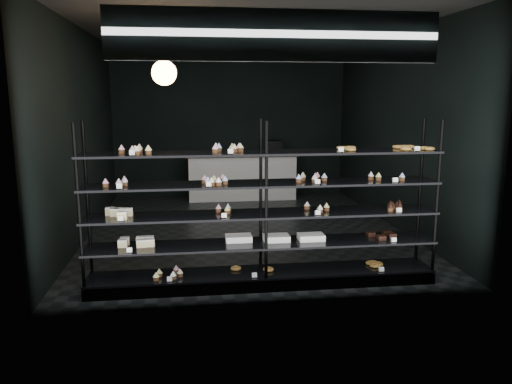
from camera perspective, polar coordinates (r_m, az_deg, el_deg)
room at (r=7.98m, az=-1.29°, el=6.86°), size 5.01×6.01×3.20m
display_shelf at (r=5.73m, az=0.61°, el=-4.67°), size 4.00×0.50×1.91m
signage at (r=5.09m, az=2.35°, el=17.45°), size 3.30×0.05×0.50m
pendant_lamp at (r=6.46m, az=-10.46°, el=13.26°), size 0.31×0.31×0.88m
service_counter at (r=10.60m, az=-1.57°, el=1.93°), size 2.33×0.65×1.23m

